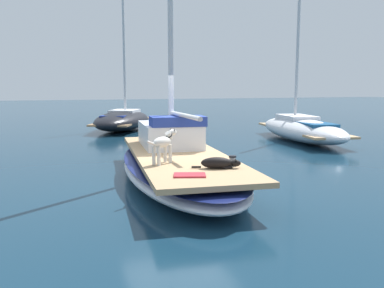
% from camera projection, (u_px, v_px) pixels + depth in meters
% --- Properties ---
extents(ground_plane, '(120.00, 120.00, 0.00)m').
position_uv_depth(ground_plane, '(179.00, 180.00, 9.75)').
color(ground_plane, '#143347').
extents(sailboat_main, '(3.17, 7.44, 0.66)m').
position_uv_depth(sailboat_main, '(179.00, 166.00, 9.70)').
color(sailboat_main, white).
rests_on(sailboat_main, ground).
extents(mast_main, '(0.14, 2.27, 6.92)m').
position_uv_depth(mast_main, '(172.00, 23.00, 9.94)').
color(mast_main, silver).
rests_on(mast_main, sailboat_main).
extents(cabin_house, '(1.60, 2.34, 0.84)m').
position_uv_depth(cabin_house, '(170.00, 133.00, 10.69)').
color(cabin_house, silver).
rests_on(cabin_house, sailboat_main).
extents(dog_white, '(0.81, 0.62, 0.70)m').
position_uv_depth(dog_white, '(163.00, 143.00, 8.29)').
color(dog_white, silver).
rests_on(dog_white, sailboat_main).
extents(dog_black, '(0.93, 0.42, 0.22)m').
position_uv_depth(dog_black, '(218.00, 163.00, 7.84)').
color(dog_black, black).
rests_on(dog_black, sailboat_main).
extents(deck_winch, '(0.16, 0.16, 0.21)m').
position_uv_depth(deck_winch, '(232.00, 161.00, 8.05)').
color(deck_winch, '#B7B7BC').
rests_on(deck_winch, sailboat_main).
extents(deck_towel, '(0.64, 0.51, 0.03)m').
position_uv_depth(deck_towel, '(190.00, 175.00, 7.19)').
color(deck_towel, '#C6333D').
rests_on(deck_towel, sailboat_main).
extents(moored_boat_far_astern, '(4.56, 6.26, 6.56)m').
position_uv_depth(moored_boat_far_astern, '(122.00, 120.00, 20.83)').
color(moored_boat_far_astern, black).
rests_on(moored_boat_far_astern, ground).
extents(moored_boat_starboard_side, '(3.17, 6.86, 6.31)m').
position_uv_depth(moored_boat_starboard_side, '(302.00, 128.00, 16.79)').
color(moored_boat_starboard_side, white).
rests_on(moored_boat_starboard_side, ground).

